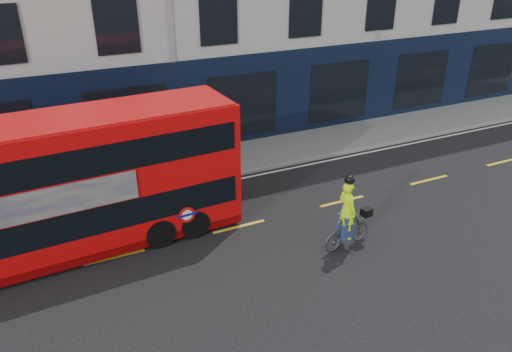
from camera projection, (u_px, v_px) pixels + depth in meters
ground at (259, 251)px, 14.99m from camera, size 120.00×120.00×0.00m
pavement at (190, 166)px, 20.25m from camera, size 60.00×3.00×0.12m
kerb at (203, 181)px, 19.03m from camera, size 60.00×0.12×0.13m
road_edge_line at (205, 186)px, 18.81m from camera, size 58.00×0.10×0.01m
lane_dashes at (239, 227)px, 16.21m from camera, size 58.00×0.12×0.01m
bus at (63, 187)px, 14.11m from camera, size 10.40×2.89×4.14m
cyclist at (347, 223)px, 14.83m from camera, size 1.79×0.74×2.44m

